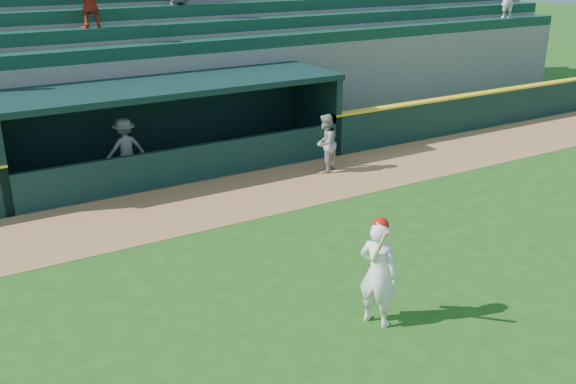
% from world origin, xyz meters
% --- Properties ---
extents(ground, '(120.00, 120.00, 0.00)m').
position_xyz_m(ground, '(0.00, 0.00, 0.00)').
color(ground, '#1B4812').
rests_on(ground, ground).
extents(warning_track, '(40.00, 3.00, 0.01)m').
position_xyz_m(warning_track, '(0.00, 4.90, 0.01)').
color(warning_track, olive).
rests_on(warning_track, ground).
extents(field_wall_right, '(15.50, 0.30, 1.20)m').
position_xyz_m(field_wall_right, '(12.25, 6.55, 0.60)').
color(field_wall_right, black).
rests_on(field_wall_right, ground).
extents(wall_stripe_right, '(15.50, 0.32, 0.06)m').
position_xyz_m(wall_stripe_right, '(12.25, 6.55, 1.23)').
color(wall_stripe_right, yellow).
rests_on(wall_stripe_right, field_wall_right).
extents(dugout_player_front, '(1.00, 0.94, 1.63)m').
position_xyz_m(dugout_player_front, '(3.45, 5.40, 0.82)').
color(dugout_player_front, gray).
rests_on(dugout_player_front, ground).
extents(dugout_player_inside, '(1.10, 0.67, 1.65)m').
position_xyz_m(dugout_player_inside, '(-1.42, 7.73, 0.83)').
color(dugout_player_inside, '#9A9A95').
rests_on(dugout_player_inside, ground).
extents(dugout, '(9.40, 2.80, 2.46)m').
position_xyz_m(dugout, '(0.00, 8.00, 1.36)').
color(dugout, slate).
rests_on(dugout, ground).
extents(stands, '(34.50, 6.25, 7.45)m').
position_xyz_m(stands, '(-0.00, 12.57, 2.41)').
color(stands, slate).
rests_on(stands, ground).
extents(batter_at_plate, '(0.67, 0.87, 1.91)m').
position_xyz_m(batter_at_plate, '(-0.13, -1.45, 0.95)').
color(batter_at_plate, white).
rests_on(batter_at_plate, ground).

